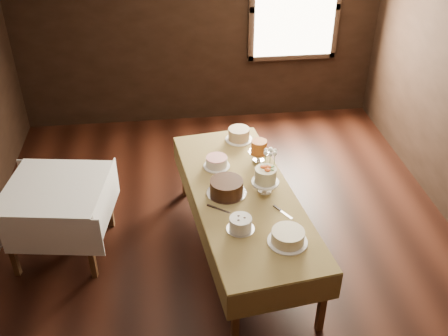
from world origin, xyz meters
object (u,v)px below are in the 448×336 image
cake_speckled (239,135)px  cake_server_d (259,174)px  cake_flowers (265,181)px  cake_server_e (223,210)px  display_table (243,198)px  side_table (56,194)px  flower_vase (269,173)px  cake_server_b (286,215)px  cake_swirl (241,224)px  cake_chocolate (227,187)px  cake_cream (288,237)px  cake_lattice (217,163)px  cake_server_c (227,180)px  cake_caramel (259,152)px

cake_speckled → cake_server_d: 0.70m
cake_flowers → cake_server_e: size_ratio=1.20×
display_table → side_table: bearing=171.9°
cake_server_d → flower_vase: 0.14m
cake_server_b → cake_server_d: bearing=160.0°
cake_swirl → cake_server_b: bearing=18.7°
cake_server_e → cake_server_b: bearing=23.1°
cake_server_e → cake_chocolate: bearing=111.5°
cake_swirl → cake_server_b: size_ratio=1.03×
display_table → cake_cream: bearing=-70.0°
cake_cream → cake_lattice: bearing=111.0°
cake_cream → cake_server_b: bearing=79.0°
cake_chocolate → cake_cream: bearing=-60.2°
side_table → cake_chocolate: cake_chocolate is taller
cake_lattice → cake_server_c: (0.08, -0.26, -0.04)m
display_table → cake_chocolate: cake_chocolate is taller
display_table → side_table: size_ratio=2.33×
cake_speckled → cake_lattice: cake_speckled is taller
cake_chocolate → cake_server_e: bearing=-104.5°
cake_server_c → flower_vase: 0.42m
cake_server_c → cake_server_e: bearing=166.7°
cake_lattice → cake_server_b: 1.01m
cake_speckled → cake_cream: bearing=-84.6°
cake_chocolate → cake_server_b: bearing=-38.0°
cake_speckled → cake_caramel: size_ratio=1.31×
cake_speckled → cake_chocolate: bearing=-105.0°
cake_server_c → flower_vase: size_ratio=1.75×
side_table → cake_caramel: (2.03, 0.28, 0.15)m
display_table → cake_speckled: size_ratio=7.58×
cake_chocolate → cake_swirl: cake_chocolate is taller
side_table → cake_server_d: bearing=1.2°
side_table → flower_vase: (2.07, -0.05, 0.11)m
display_table → cake_chocolate: 0.20m
flower_vase → cake_server_d: bearing=131.4°
cake_flowers → cake_server_b: cake_flowers is taller
display_table → cake_server_b: size_ratio=10.41×
cake_lattice → side_table: bearing=-171.7°
cake_lattice → cake_chocolate: bearing=-84.9°
cake_chocolate → cake_server_d: 0.46m
cake_speckled → cake_chocolate: cake_chocolate is taller
cake_server_b → cake_swirl: bearing=-102.6°
cake_lattice → cake_server_c: cake_lattice is taller
cake_lattice → cake_caramel: cake_caramel is taller
cake_caramel → cake_lattice: bearing=-173.1°
cake_caramel → flower_vase: size_ratio=1.83×
cake_server_c → cake_server_e: (-0.10, -0.47, 0.00)m
cake_server_d → flower_vase: bearing=-111.2°
cake_caramel → display_table: bearing=-114.2°
cake_caramel → cake_flowers: 0.53m
cake_flowers → cake_cream: bearing=-85.6°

